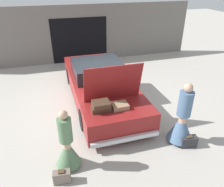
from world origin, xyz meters
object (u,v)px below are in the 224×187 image
suitcase_beside_right_person (188,141)px  suitcase_beside_left_person (62,177)px  car (100,84)px  person_left (67,147)px  person_right (182,122)px

suitcase_beside_right_person → suitcase_beside_left_person: bearing=-176.4°
car → suitcase_beside_left_person: size_ratio=13.88×
suitcase_beside_right_person → person_left: bearing=175.8°
person_left → suitcase_beside_right_person: size_ratio=3.35×
suitcase_beside_left_person → suitcase_beside_right_person: (3.29, 0.21, 0.00)m
person_right → suitcase_beside_right_person: size_ratio=3.78×
person_left → person_right: (2.98, 0.02, 0.07)m
suitcase_beside_left_person → suitcase_beside_right_person: 3.30m
car → person_left: size_ratio=3.49×
person_right → car: bearing=12.9°
car → person_right: (1.49, -2.87, 0.02)m
person_left → suitcase_beside_right_person: 3.12m
person_right → suitcase_beside_right_person: person_right is taller
person_left → car: bearing=164.5°
person_left → person_right: bearing=102.2°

